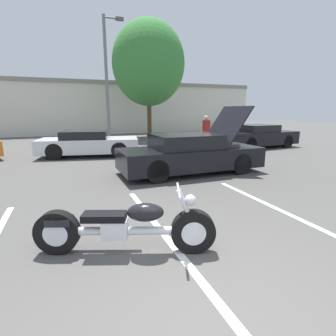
{
  "coord_description": "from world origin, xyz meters",
  "views": [
    {
      "loc": [
        -1.15,
        -1.8,
        2.02
      ],
      "look_at": [
        0.82,
        3.34,
        0.8
      ],
      "focal_mm": 28.0,
      "sensor_mm": 36.0,
      "label": 1
    }
  ],
  "objects_px": {
    "tree_background": "(149,64)",
    "spectator_near_motorcycle": "(206,130)",
    "motorcycle": "(125,227)",
    "show_car_hood_open": "(191,154)",
    "parked_car_mid_row": "(89,143)",
    "light_pole": "(108,75)",
    "parked_car_right_row": "(258,136)"
  },
  "relations": [
    {
      "from": "spectator_near_motorcycle",
      "to": "motorcycle",
      "type": "bearing_deg",
      "value": -125.52
    },
    {
      "from": "light_pole",
      "to": "parked_car_mid_row",
      "type": "height_order",
      "value": "light_pole"
    },
    {
      "from": "show_car_hood_open",
      "to": "parked_car_mid_row",
      "type": "xyz_separation_m",
      "value": [
        -2.84,
        4.54,
        -0.06
      ]
    },
    {
      "from": "show_car_hood_open",
      "to": "spectator_near_motorcycle",
      "type": "distance_m",
      "value": 4.83
    },
    {
      "from": "tree_background",
      "to": "motorcycle",
      "type": "bearing_deg",
      "value": -108.31
    },
    {
      "from": "parked_car_right_row",
      "to": "spectator_near_motorcycle",
      "type": "bearing_deg",
      "value": 178.84
    },
    {
      "from": "tree_background",
      "to": "parked_car_mid_row",
      "type": "bearing_deg",
      "value": -126.05
    },
    {
      "from": "tree_background",
      "to": "parked_car_right_row",
      "type": "relative_size",
      "value": 1.86
    },
    {
      "from": "tree_background",
      "to": "spectator_near_motorcycle",
      "type": "bearing_deg",
      "value": -84.78
    },
    {
      "from": "motorcycle",
      "to": "show_car_hood_open",
      "type": "height_order",
      "value": "show_car_hood_open"
    },
    {
      "from": "parked_car_mid_row",
      "to": "show_car_hood_open",
      "type": "bearing_deg",
      "value": -46.9
    },
    {
      "from": "parked_car_mid_row",
      "to": "spectator_near_motorcycle",
      "type": "height_order",
      "value": "spectator_near_motorcycle"
    },
    {
      "from": "motorcycle",
      "to": "parked_car_right_row",
      "type": "distance_m",
      "value": 12.34
    },
    {
      "from": "light_pole",
      "to": "parked_car_right_row",
      "type": "xyz_separation_m",
      "value": [
        7.3,
        -4.72,
        -3.42
      ]
    },
    {
      "from": "show_car_hood_open",
      "to": "parked_car_right_row",
      "type": "bearing_deg",
      "value": 33.37
    },
    {
      "from": "parked_car_right_row",
      "to": "spectator_near_motorcycle",
      "type": "xyz_separation_m",
      "value": [
        -3.37,
        -0.2,
        0.45
      ]
    },
    {
      "from": "show_car_hood_open",
      "to": "parked_car_mid_row",
      "type": "bearing_deg",
      "value": 121.19
    },
    {
      "from": "parked_car_right_row",
      "to": "spectator_near_motorcycle",
      "type": "height_order",
      "value": "spectator_near_motorcycle"
    },
    {
      "from": "parked_car_right_row",
      "to": "spectator_near_motorcycle",
      "type": "relative_size",
      "value": 2.49
    },
    {
      "from": "show_car_hood_open",
      "to": "spectator_near_motorcycle",
      "type": "xyz_separation_m",
      "value": [
        2.74,
        3.96,
        0.43
      ]
    },
    {
      "from": "motorcycle",
      "to": "parked_car_mid_row",
      "type": "height_order",
      "value": "parked_car_mid_row"
    },
    {
      "from": "motorcycle",
      "to": "tree_background",
      "type": "bearing_deg",
      "value": 91.83
    },
    {
      "from": "show_car_hood_open",
      "to": "parked_car_mid_row",
      "type": "height_order",
      "value": "show_car_hood_open"
    },
    {
      "from": "tree_background",
      "to": "parked_car_right_row",
      "type": "xyz_separation_m",
      "value": [
        4.04,
        -7.14,
        -4.62
      ]
    },
    {
      "from": "motorcycle",
      "to": "show_car_hood_open",
      "type": "relative_size",
      "value": 0.54
    },
    {
      "from": "parked_car_mid_row",
      "to": "spectator_near_motorcycle",
      "type": "xyz_separation_m",
      "value": [
        5.58,
        -0.58,
        0.49
      ]
    },
    {
      "from": "parked_car_mid_row",
      "to": "spectator_near_motorcycle",
      "type": "relative_size",
      "value": 2.55
    },
    {
      "from": "light_pole",
      "to": "parked_car_mid_row",
      "type": "bearing_deg",
      "value": -110.87
    },
    {
      "from": "light_pole",
      "to": "motorcycle",
      "type": "bearing_deg",
      "value": -98.06
    },
    {
      "from": "light_pole",
      "to": "motorcycle",
      "type": "distance_m",
      "value": 13.63
    },
    {
      "from": "light_pole",
      "to": "tree_background",
      "type": "bearing_deg",
      "value": 36.52
    },
    {
      "from": "motorcycle",
      "to": "spectator_near_motorcycle",
      "type": "relative_size",
      "value": 1.41
    }
  ]
}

